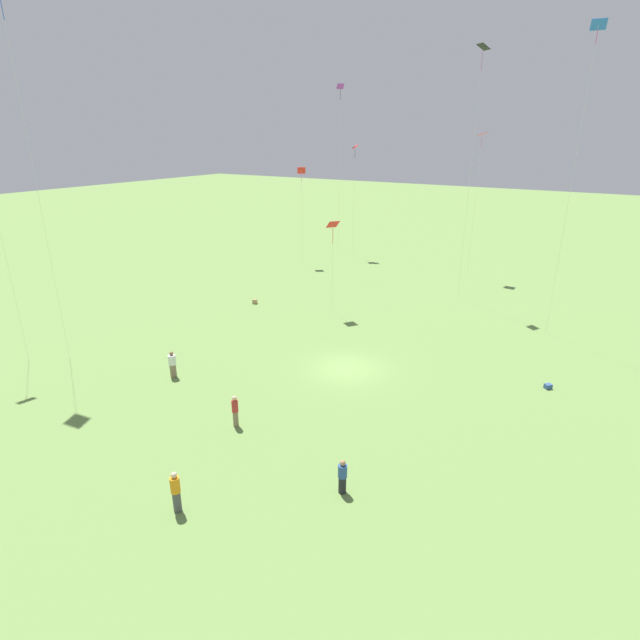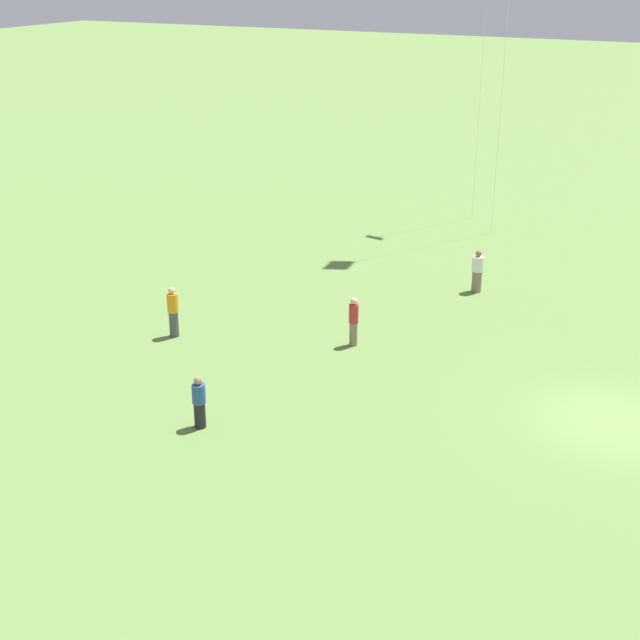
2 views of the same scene
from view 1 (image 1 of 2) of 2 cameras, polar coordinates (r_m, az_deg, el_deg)
ground_plane at (r=31.86m, az=3.12°, el=-5.55°), size 240.00×240.00×0.00m
person_0 at (r=25.90m, az=-9.67°, el=-10.20°), size 0.46×0.46×1.73m
person_2 at (r=31.71m, az=-16.50°, el=-4.92°), size 0.62×0.62×1.68m
person_3 at (r=21.49m, az=2.58°, el=-17.44°), size 0.53×0.53×1.57m
person_4 at (r=21.28m, az=-16.15°, el=-18.35°), size 0.52×0.52×1.82m
kite_0 at (r=45.15m, az=17.95°, el=25.83°), size 1.14×1.16×20.45m
kite_1 at (r=53.72m, az=17.99°, el=18.89°), size 0.98×0.93×14.11m
kite_2 at (r=60.75m, az=4.02°, el=18.41°), size 0.96×0.96×12.78m
kite_3 at (r=38.66m, az=28.88°, el=25.51°), size 0.87×0.99×20.44m
kite_4 at (r=34.99m, az=-32.60°, el=27.98°), size 0.93×1.25×21.58m
kite_6 at (r=56.55m, az=-2.13°, el=16.31°), size 0.93×1.01×10.61m
kite_7 at (r=63.28m, az=2.32°, el=23.91°), size 1.02×1.03×19.37m
kite_9 at (r=39.76m, az=1.48°, el=10.52°), size 1.13×1.08×7.63m
picnic_bag_0 at (r=32.28m, az=24.61°, el=-6.90°), size 0.50×0.49×0.28m
picnic_bag_1 at (r=44.06m, az=-7.46°, el=2.10°), size 0.34×0.41×0.38m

